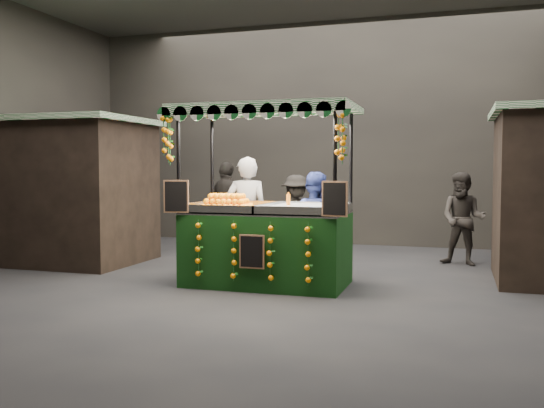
% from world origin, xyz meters
% --- Properties ---
extents(ground, '(12.00, 12.00, 0.00)m').
position_xyz_m(ground, '(0.00, 0.00, 0.00)').
color(ground, black).
rests_on(ground, ground).
extents(market_hall, '(12.10, 10.10, 5.05)m').
position_xyz_m(market_hall, '(0.00, 0.00, 3.38)').
color(market_hall, black).
rests_on(market_hall, ground).
extents(neighbour_stall_left, '(3.00, 2.20, 2.60)m').
position_xyz_m(neighbour_stall_left, '(-4.40, 1.00, 1.31)').
color(neighbour_stall_left, black).
rests_on(neighbour_stall_left, ground).
extents(juice_stall, '(2.68, 1.58, 2.60)m').
position_xyz_m(juice_stall, '(-0.20, 0.00, 0.81)').
color(juice_stall, black).
rests_on(juice_stall, ground).
extents(vendor_grey, '(0.79, 0.62, 1.89)m').
position_xyz_m(vendor_grey, '(-0.81, 0.82, 0.94)').
color(vendor_grey, slate).
rests_on(vendor_grey, ground).
extents(vendor_blue, '(0.81, 0.63, 1.65)m').
position_xyz_m(vendor_blue, '(0.23, 1.11, 0.82)').
color(vendor_blue, navy).
rests_on(vendor_blue, ground).
extents(shopper_0, '(0.83, 0.76, 1.91)m').
position_xyz_m(shopper_0, '(-3.74, 2.53, 0.95)').
color(shopper_0, black).
rests_on(shopper_0, ground).
extents(shopper_1, '(0.93, 0.80, 1.64)m').
position_xyz_m(shopper_1, '(2.54, 2.74, 0.82)').
color(shopper_1, '#2B2623').
rests_on(shopper_1, ground).
extents(shopper_2, '(1.17, 0.85, 1.84)m').
position_xyz_m(shopper_2, '(-2.04, 3.03, 0.92)').
color(shopper_2, '#292521').
rests_on(shopper_2, ground).
extents(shopper_3, '(1.12, 1.15, 1.58)m').
position_xyz_m(shopper_3, '(-0.56, 2.93, 0.79)').
color(shopper_3, black).
rests_on(shopper_3, ground).
extents(shopper_4, '(0.96, 0.71, 1.80)m').
position_xyz_m(shopper_4, '(-4.50, 2.68, 0.90)').
color(shopper_4, black).
rests_on(shopper_4, ground).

